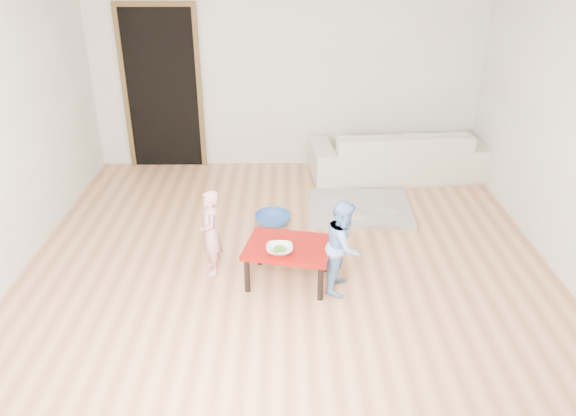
{
  "coord_description": "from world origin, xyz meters",
  "views": [
    {
      "loc": [
        -0.03,
        -4.68,
        2.87
      ],
      "look_at": [
        0.0,
        -0.2,
        0.65
      ],
      "focal_mm": 35.0,
      "sensor_mm": 36.0,
      "label": 1
    }
  ],
  "objects_px": {
    "sofa": "(397,153)",
    "child_blue": "(344,246)",
    "bowl": "(280,249)",
    "red_table": "(288,263)",
    "child_pink": "(211,233)",
    "basin": "(273,219)"
  },
  "relations": [
    {
      "from": "sofa",
      "to": "child_blue",
      "type": "relative_size",
      "value": 2.58
    },
    {
      "from": "sofa",
      "to": "bowl",
      "type": "height_order",
      "value": "sofa"
    },
    {
      "from": "red_table",
      "to": "child_blue",
      "type": "bearing_deg",
      "value": -11.77
    },
    {
      "from": "bowl",
      "to": "child_pink",
      "type": "distance_m",
      "value": 0.69
    },
    {
      "from": "child_pink",
      "to": "child_blue",
      "type": "relative_size",
      "value": 0.96
    },
    {
      "from": "sofa",
      "to": "child_blue",
      "type": "bearing_deg",
      "value": 64.75
    },
    {
      "from": "child_pink",
      "to": "basin",
      "type": "relative_size",
      "value": 2.1
    },
    {
      "from": "child_pink",
      "to": "child_blue",
      "type": "distance_m",
      "value": 1.21
    },
    {
      "from": "child_blue",
      "to": "red_table",
      "type": "bearing_deg",
      "value": 93.99
    },
    {
      "from": "basin",
      "to": "child_blue",
      "type": "bearing_deg",
      "value": -61.9
    },
    {
      "from": "sofa",
      "to": "child_blue",
      "type": "xyz_separation_m",
      "value": [
        -0.93,
        -2.53,
        0.1
      ]
    },
    {
      "from": "sofa",
      "to": "bowl",
      "type": "bearing_deg",
      "value": 54.74
    },
    {
      "from": "bowl",
      "to": "child_pink",
      "type": "relative_size",
      "value": 0.28
    },
    {
      "from": "red_table",
      "to": "child_pink",
      "type": "bearing_deg",
      "value": 166.17
    },
    {
      "from": "sofa",
      "to": "basin",
      "type": "relative_size",
      "value": 5.63
    },
    {
      "from": "sofa",
      "to": "child_pink",
      "type": "xyz_separation_m",
      "value": [
        -2.12,
        -2.26,
        0.09
      ]
    },
    {
      "from": "red_table",
      "to": "child_pink",
      "type": "relative_size",
      "value": 0.92
    },
    {
      "from": "bowl",
      "to": "basin",
      "type": "bearing_deg",
      "value": 94.0
    },
    {
      "from": "sofa",
      "to": "red_table",
      "type": "bearing_deg",
      "value": 54.89
    },
    {
      "from": "red_table",
      "to": "bowl",
      "type": "relative_size",
      "value": 3.24
    },
    {
      "from": "red_table",
      "to": "bowl",
      "type": "height_order",
      "value": "bowl"
    },
    {
      "from": "child_pink",
      "to": "child_blue",
      "type": "height_order",
      "value": "child_blue"
    }
  ]
}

